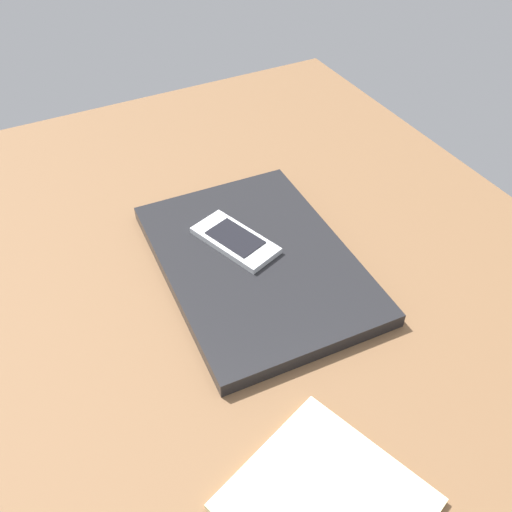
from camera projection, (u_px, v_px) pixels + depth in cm
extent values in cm
cube|color=brown|center=(296.00, 314.00, 68.92)|extent=(120.00, 80.00, 3.00)
cube|color=black|center=(256.00, 262.00, 72.14)|extent=(33.82, 24.67, 1.97)
cube|color=silver|center=(235.00, 240.00, 73.08)|extent=(12.88, 9.03, 0.84)
cube|color=black|center=(235.00, 238.00, 72.75)|extent=(8.27, 6.41, 0.14)
cube|color=#F2EDB2|center=(326.00, 504.00, 49.93)|extent=(20.05, 19.74, 0.80)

